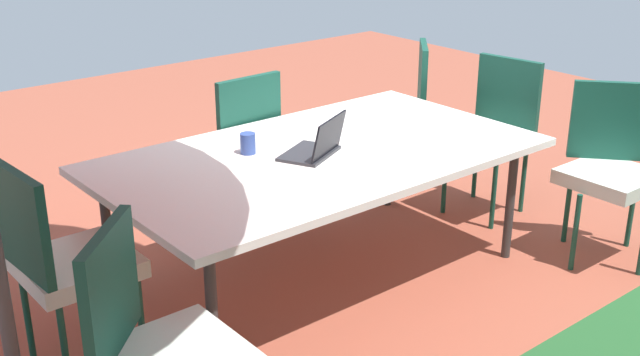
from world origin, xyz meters
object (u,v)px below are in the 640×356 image
Objects in this scene: chair_southwest at (400,105)px; laptop at (316,147)px; dining_table at (320,159)px; chair_west at (493,129)px; chair_northeast at (157,345)px; chair_east at (62,257)px; chair_northwest at (610,163)px; cup at (248,143)px; chair_south at (236,142)px.

chair_southwest is 2.48× the size of laptop.
chair_west is at bearing -179.20° from dining_table.
chair_southwest is (-2.75, -1.60, 0.00)m from chair_northeast.
chair_west is (-2.81, 0.02, 0.00)m from chair_east.
chair_northwest is (-2.83, -0.02, 0.00)m from chair_northeast.
chair_west is at bearing 49.36° from chair_southwest.
cup is (-1.08, -0.18, 0.22)m from chair_east.
chair_northeast and chair_west have the same top height.
laptop is (-1.34, -0.78, 0.22)m from chair_northeast.
chair_southwest and chair_west have the same top height.
chair_south is 1.33m from chair_southwest.
chair_east is at bearing 9.41° from cup.
chair_south is 2.48× the size of laptop.
cup is (0.33, 0.62, 0.22)m from chair_south.
chair_south and chair_west have the same top height.
chair_northeast and chair_northwest have the same top height.
laptop is at bearing -96.86° from chair_east.
laptop is at bearing 34.47° from dining_table.
chair_east is at bearing -1.51° from dining_table.
chair_southwest is 1.76m from cup.
chair_northeast is at bearing 30.34° from dining_table.
chair_west is (-2.83, -0.84, 0.00)m from chair_northeast.
chair_south is 9.14× the size of cup.
chair_east reaches higher than cup.
chair_northwest reaches higher than dining_table.
chair_southwest is 1.58m from chair_northwest.
chair_east and chair_west have the same top height.
chair_south is at bearing -121.07° from laptop.
dining_table is 2.31× the size of chair_west.
chair_northwest is 2.94m from chair_east.
chair_east is (2.74, 0.74, 0.00)m from chair_southwest.
chair_south is 2.16m from chair_northwest.
laptop is at bearing 133.71° from cup.
chair_northwest is 2.48× the size of laptop.
chair_northeast is 1.52m from cup.
chair_west is at bearing 156.60° from laptop.
dining_table is 1.57m from chair_southwest.
chair_west is (-0.07, 0.76, 0.00)m from chair_southwest.
chair_south is at bearing -117.88° from cup.
cup is at bearing -1.77° from chair_northeast.
dining_table is 5.72× the size of laptop.
chair_northwest is at bearing 127.35° from laptop.
dining_table is 1.65m from chair_northwest.
laptop is (-1.33, 0.07, 0.22)m from chair_east.
chair_south is at bearing 179.98° from chair_northwest.
chair_south is 1.00× the size of chair_northeast.
chair_east is (2.82, -0.84, 0.00)m from chair_northwest.
chair_south and chair_northeast have the same top height.
dining_table is 2.31× the size of chair_southwest.
chair_northeast is 1.00× the size of chair_southwest.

